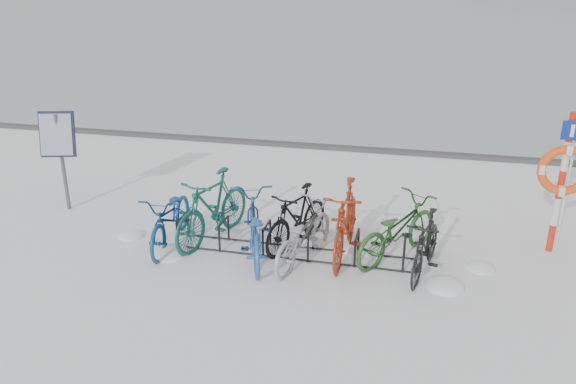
% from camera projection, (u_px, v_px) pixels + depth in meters
% --- Properties ---
extents(ground, '(900.00, 900.00, 0.00)m').
position_uv_depth(ground, '(289.00, 253.00, 8.95)').
color(ground, white).
rests_on(ground, ground).
extents(quay_edge, '(400.00, 0.25, 0.10)m').
position_uv_depth(quay_edge, '(342.00, 148.00, 14.29)').
color(quay_edge, '#3F3F42').
rests_on(quay_edge, ground).
extents(bike_rack, '(4.00, 0.48, 0.46)m').
position_uv_depth(bike_rack, '(289.00, 243.00, 8.89)').
color(bike_rack, black).
rests_on(bike_rack, ground).
extents(info_board, '(0.67, 0.40, 1.88)m').
position_uv_depth(info_board, '(58.00, 140.00, 10.17)').
color(info_board, '#595B5E').
rests_on(info_board, ground).
extents(lifebuoy_station, '(0.79, 0.23, 4.12)m').
position_uv_depth(lifebuoy_station, '(565.00, 170.00, 8.48)').
color(lifebuoy_station, red).
rests_on(lifebuoy_station, ground).
extents(bike_0, '(0.84, 1.90, 0.97)m').
position_uv_depth(bike_0, '(171.00, 216.00, 9.13)').
color(bike_0, navy).
rests_on(bike_0, ground).
extents(bike_1, '(1.06, 2.06, 1.19)m').
position_uv_depth(bike_1, '(213.00, 206.00, 9.23)').
color(bike_1, '#16594F').
rests_on(bike_1, ground).
extents(bike_2, '(1.29, 2.06, 1.02)m').
position_uv_depth(bike_2, '(253.00, 226.00, 8.70)').
color(bike_2, '#2958A1').
rests_on(bike_2, ground).
extents(bike_3, '(1.07, 1.75, 1.02)m').
position_uv_depth(bike_3, '(297.00, 216.00, 9.07)').
color(bike_3, black).
rests_on(bike_3, ground).
extents(bike_4, '(1.06, 1.89, 0.94)m').
position_uv_depth(bike_4, '(303.00, 232.00, 8.57)').
color(bike_4, '#A4A6AB').
rests_on(bike_4, ground).
extents(bike_5, '(0.61, 2.01, 1.20)m').
position_uv_depth(bike_5, '(346.00, 219.00, 8.72)').
color(bike_5, '#9C2C14').
rests_on(bike_5, ground).
extents(bike_6, '(1.61, 1.95, 1.00)m').
position_uv_depth(bike_6, '(397.00, 227.00, 8.68)').
color(bike_6, '#285926').
rests_on(bike_6, ground).
extents(bike_7, '(0.78, 1.65, 0.96)m').
position_uv_depth(bike_7, '(426.00, 243.00, 8.20)').
color(bike_7, black).
rests_on(bike_7, ground).
extents(snow_drifts, '(6.14, 1.44, 0.22)m').
position_uv_depth(snow_drifts, '(302.00, 258.00, 8.78)').
color(snow_drifts, white).
rests_on(snow_drifts, ground).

